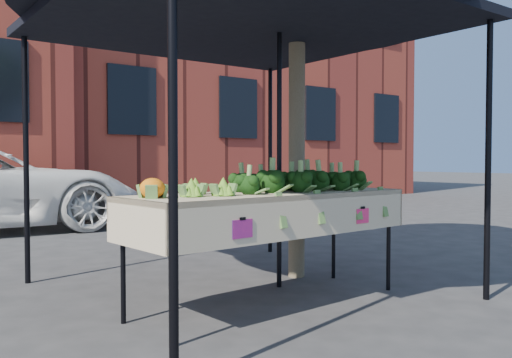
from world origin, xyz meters
name	(u,v)px	position (x,y,z in m)	size (l,w,h in m)	color
ground	(279,306)	(0.00, 0.00, 0.00)	(90.00, 90.00, 0.00)	#2B2B2E
table	(271,249)	(-0.02, 0.07, 0.45)	(2.45, 0.97, 0.90)	#C4B290
canopy	(243,136)	(0.06, 0.58, 1.37)	(3.16, 3.16, 2.74)	black
broccoli_heap	(295,177)	(0.25, 0.10, 1.02)	(1.35, 0.55, 0.23)	black
romanesco_cluster	(199,183)	(-0.69, 0.06, 0.99)	(0.41, 0.45, 0.18)	#7CB532
cauliflower_pair	(152,186)	(-1.07, 0.02, 0.98)	(0.18, 0.18, 0.16)	orange
street_tree	(297,41)	(0.83, 0.74, 2.32)	(2.36, 2.36, 4.65)	#1E4C14
building_right	(207,70)	(7.00, 12.50, 4.25)	(12.00, 8.00, 8.50)	maroon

